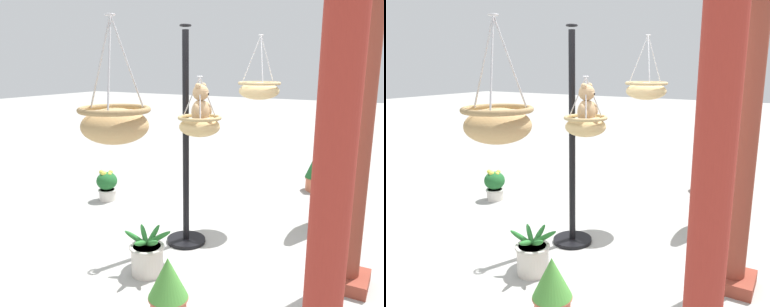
# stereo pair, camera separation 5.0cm
# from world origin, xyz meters

# --- Properties ---
(ground_plane) EXTENTS (40.00, 40.00, 0.00)m
(ground_plane) POSITION_xyz_m (0.00, 0.00, 0.00)
(ground_plane) COLOR #9E9E99
(display_pole_central) EXTENTS (0.44, 0.44, 2.39)m
(display_pole_central) POSITION_xyz_m (-0.23, -0.15, 0.74)
(display_pole_central) COLOR black
(display_pole_central) RESTS_ON ground
(hanging_basket_with_teddy) EXTENTS (0.44, 0.44, 0.61)m
(hanging_basket_with_teddy) POSITION_xyz_m (-0.08, 0.10, 1.39)
(hanging_basket_with_teddy) COLOR tan
(teddy_bear) EXTENTS (0.29, 0.25, 0.41)m
(teddy_bear) POSITION_xyz_m (-0.08, 0.12, 1.58)
(teddy_bear) COLOR tan
(hanging_basket_left_high) EXTENTS (0.51, 0.51, 0.75)m
(hanging_basket_left_high) POSITION_xyz_m (-1.16, 0.32, 1.70)
(hanging_basket_left_high) COLOR tan
(hanging_basket_right_low) EXTENTS (0.45, 0.45, 0.77)m
(hanging_basket_right_low) POSITION_xyz_m (1.51, 0.37, 1.63)
(hanging_basket_right_low) COLOR tan
(greenhouse_pillar_right) EXTENTS (0.43, 0.43, 3.05)m
(greenhouse_pillar_right) POSITION_xyz_m (-0.17, 1.58, 1.47)
(greenhouse_pillar_right) COLOR brown
(greenhouse_pillar_right) RESTS_ON ground
(greenhouse_pillar_far_back) EXTENTS (0.34, 0.34, 2.92)m
(greenhouse_pillar_far_back) POSITION_xyz_m (1.65, 1.69, 1.41)
(greenhouse_pillar_far_back) COLOR #9E2D23
(greenhouse_pillar_far_back) RESTS_ON ground
(potted_plant_flowering_red) EXTENTS (0.32, 0.32, 0.56)m
(potted_plant_flowering_red) POSITION_xyz_m (1.09, 0.47, 0.29)
(potted_plant_flowering_red) COLOR #BC6042
(potted_plant_flowering_red) RESTS_ON ground
(potted_plant_tall_leafy) EXTENTS (0.41, 0.41, 0.74)m
(potted_plant_tall_leafy) POSITION_xyz_m (-2.90, 0.74, 0.37)
(potted_plant_tall_leafy) COLOR #BC6042
(potted_plant_tall_leafy) RESTS_ON ground
(potted_plant_bushy_green) EXTENTS (0.47, 0.45, 0.45)m
(potted_plant_bushy_green) POSITION_xyz_m (0.56, -0.12, 0.19)
(potted_plant_bushy_green) COLOR beige
(potted_plant_bushy_green) RESTS_ON ground
(potted_plant_small_succulent) EXTENTS (0.31, 0.31, 0.46)m
(potted_plant_small_succulent) POSITION_xyz_m (-0.88, -1.90, 0.24)
(potted_plant_small_succulent) COLOR beige
(potted_plant_small_succulent) RESTS_ON ground
(display_sign_board) EXTENTS (0.57, 0.09, 1.55)m
(display_sign_board) POSITION_xyz_m (-1.55, 1.13, 0.92)
(display_sign_board) COLOR olive
(display_sign_board) RESTS_ON ground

